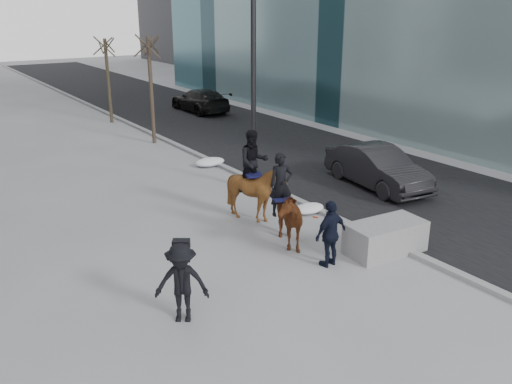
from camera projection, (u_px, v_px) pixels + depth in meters
ground at (281, 258)px, 14.30m from camera, size 120.00×120.00×0.00m
road at (274, 145)px, 25.83m from camera, size 8.00×90.00×0.01m
curb at (200, 156)px, 23.70m from camera, size 0.25×90.00×0.12m
planter at (385, 237)px, 14.51m from camera, size 2.21×1.23×0.85m
car_near at (377, 167)px, 19.65m from camera, size 2.16×4.72×1.50m
car_far at (200, 100)px, 33.62m from camera, size 2.03×4.94×1.43m
tree_near at (151, 85)px, 25.27m from camera, size 1.20×1.20×5.53m
tree_far at (108, 77)px, 29.94m from camera, size 1.20×1.20×5.11m
mounted_left at (283, 212)px, 14.85m from camera, size 1.52×2.19×2.58m
mounted_right at (256, 185)px, 16.45m from camera, size 1.94×2.05×2.82m
feeder at (331, 234)px, 13.62m from camera, size 1.07×0.91×1.75m
camera_crew at (182, 283)px, 11.21m from camera, size 1.30×1.18×1.75m
lamppost at (252, 47)px, 18.17m from camera, size 0.25×1.15×9.09m
snow_piles at (271, 191)px, 19.00m from camera, size 1.29×10.03×0.33m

